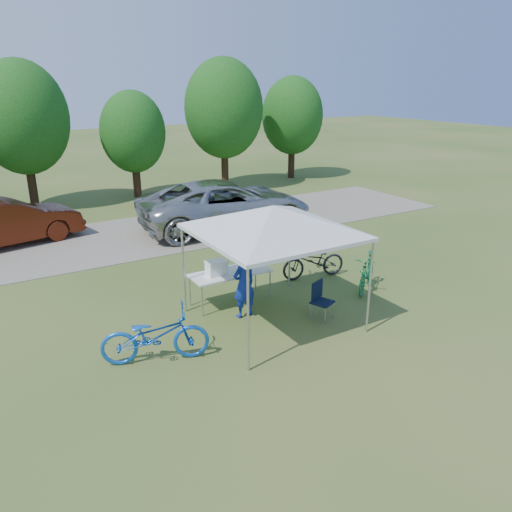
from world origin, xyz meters
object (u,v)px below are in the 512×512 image
(bike_green, at_px, (367,272))
(bike_dark, at_px, (314,261))
(minivan, at_px, (226,205))
(cooler, at_px, (217,268))
(cyclist, at_px, (244,284))
(folding_table, at_px, (230,274))
(bike_blue, at_px, (155,336))
(sedan, at_px, (6,222))
(folding_chair, at_px, (320,297))

(bike_green, height_order, bike_dark, bike_green)
(bike_dark, xyz_separation_m, minivan, (0.18, 5.61, 0.42))
(cooler, bearing_deg, minivan, 60.54)
(cyclist, distance_m, minivan, 7.35)
(minivan, bearing_deg, cooler, 156.17)
(bike_green, distance_m, bike_dark, 1.55)
(folding_table, xyz_separation_m, cyclist, (-0.08, -0.82, 0.03))
(cyclist, relative_size, bike_green, 0.97)
(folding_table, relative_size, cooler, 3.99)
(bike_dark, bearing_deg, cooler, -74.33)
(bike_blue, distance_m, sedan, 9.63)
(sedan, bearing_deg, cyclist, -166.86)
(cyclist, xyz_separation_m, sedan, (-4.11, 8.66, -0.00))
(folding_chair, xyz_separation_m, bike_green, (2.03, 0.62, -0.01))
(bike_green, bearing_deg, folding_chair, -108.30)
(cooler, relative_size, cyclist, 0.31)
(folding_table, relative_size, bike_dark, 1.07)
(folding_table, relative_size, bike_green, 1.19)
(bike_blue, relative_size, minivan, 0.33)
(folding_chair, distance_m, cyclist, 1.78)
(folding_chair, height_order, bike_green, bike_green)
(cooler, xyz_separation_m, bike_green, (3.79, -1.14, -0.50))
(minivan, xyz_separation_m, sedan, (-7.14, 1.97, -0.11))
(cyclist, relative_size, sedan, 0.34)
(folding_chair, height_order, minivan, minivan)
(folding_table, relative_size, minivan, 0.31)
(cyclist, height_order, sedan, cyclist)
(bike_blue, bearing_deg, minivan, -17.27)
(cooler, distance_m, cyclist, 0.89)
(cooler, bearing_deg, cyclist, -70.92)
(bike_blue, height_order, sedan, sedan)
(bike_green, bearing_deg, cyclist, -130.57)
(cooler, height_order, minivan, minivan)
(bike_green, height_order, minivan, minivan)
(folding_table, distance_m, bike_dark, 2.80)
(folding_chair, relative_size, bike_blue, 0.41)
(bike_blue, distance_m, minivan, 9.32)
(bike_blue, xyz_separation_m, sedan, (-1.65, 9.49, 0.25))
(cooler, height_order, bike_blue, cooler)
(bike_dark, bearing_deg, minivan, -170.99)
(cooler, relative_size, sedan, 0.11)
(bike_dark, bearing_deg, folding_table, -73.70)
(cooler, distance_m, minivan, 6.74)
(folding_table, distance_m, sedan, 8.89)
(bike_green, distance_m, sedan, 11.78)
(bike_blue, height_order, bike_dark, bike_blue)
(cyclist, height_order, minivan, minivan)
(folding_table, xyz_separation_m, cooler, (-0.36, 0.00, 0.22))
(folding_chair, height_order, cyclist, cyclist)
(cyclist, relative_size, minivan, 0.25)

